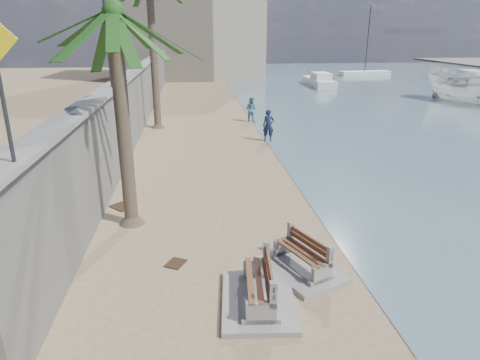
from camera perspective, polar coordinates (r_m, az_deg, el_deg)
seawall at (r=26.38m, az=-13.63°, el=10.04°), size 0.45×70.00×3.50m
wall_cap at (r=26.17m, az=-13.95°, el=13.93°), size 0.80×70.00×0.12m
end_building at (r=57.89m, az=-6.89°, el=20.36°), size 18.00×12.00×14.00m
bench_near at (r=9.66m, az=2.49°, el=-13.98°), size 1.80×2.47×0.98m
bench_far at (r=10.93m, az=8.21°, el=-10.16°), size 2.20×2.55×0.90m
palm_mid at (r=12.73m, az=-16.56°, el=20.39°), size 5.00×5.00×7.11m
streetlight at (r=18.18m, az=-17.63°, el=21.32°), size 0.28×0.28×5.12m
person_a at (r=23.47m, az=3.82°, el=7.55°), size 0.76×0.55×1.98m
person_b at (r=28.83m, az=1.46°, el=9.59°), size 1.09×1.03×1.79m
boat_cruiser at (r=41.37m, az=28.67°, el=11.12°), size 4.29×4.35×3.85m
yacht_near at (r=58.06m, az=28.01°, el=11.74°), size 4.40×10.15×1.50m
yacht_far at (r=49.29m, az=10.43°, el=12.66°), size 2.26×7.42×1.50m
sailboat_west at (r=62.44m, az=16.28°, el=13.52°), size 7.16×2.54×9.12m
debris_c at (r=15.29m, az=-15.40°, el=-3.41°), size 0.97×0.98×0.03m
debris_d at (r=11.44m, az=-8.58°, el=-10.92°), size 0.62×0.66×0.03m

